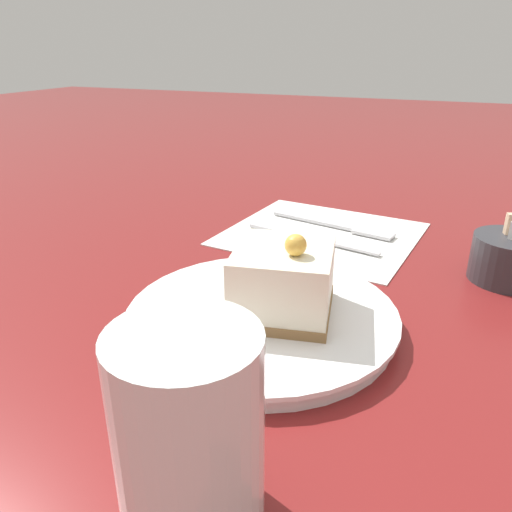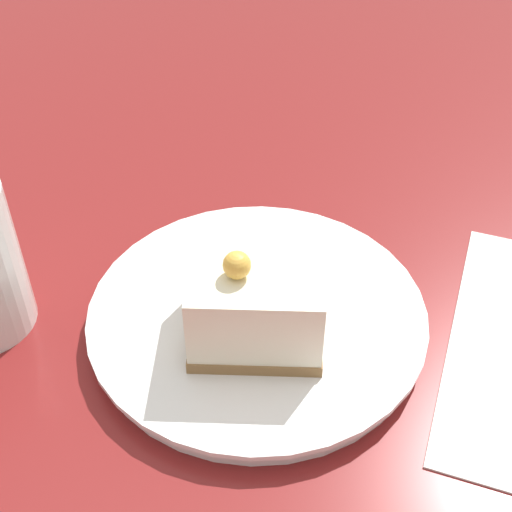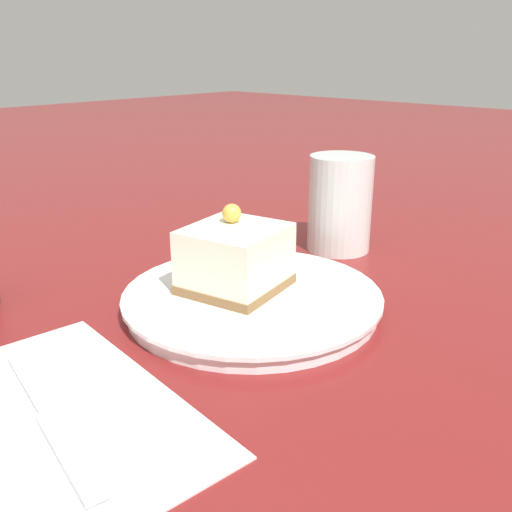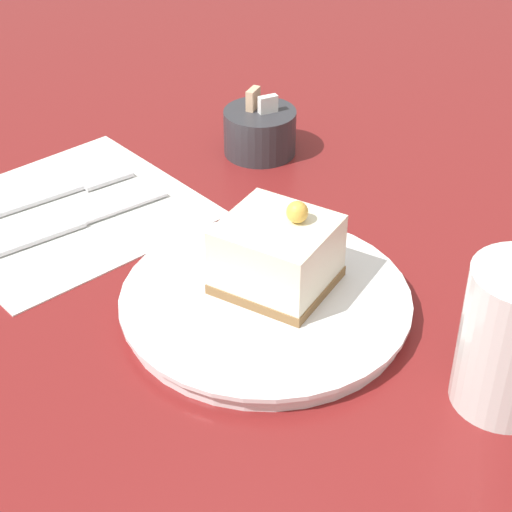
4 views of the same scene
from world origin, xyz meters
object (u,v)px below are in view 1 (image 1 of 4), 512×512
cake_slice (283,281)px  drinking_glass (189,433)px  knife (300,235)px  sugar_bowl (510,258)px  fork (341,226)px  plate (262,317)px

cake_slice → drinking_glass: bearing=-4.8°
knife → cake_slice: bearing=26.0°
cake_slice → drinking_glass: drinking_glass is taller
cake_slice → sugar_bowl: bearing=123.6°
sugar_bowl → fork: bearing=-112.8°
sugar_bowl → plate: bearing=-47.4°
fork → drinking_glass: 0.46m
fork → sugar_bowl: sugar_bowl is taller
cake_slice → drinking_glass: 0.19m
knife → fork: bearing=155.3°
cake_slice → drinking_glass: size_ratio=0.90×
fork → sugar_bowl: size_ratio=2.27×
plate → knife: 0.22m
sugar_bowl → drinking_glass: size_ratio=0.69×
cake_slice → fork: bearing=171.7°
drinking_glass → sugar_bowl: bearing=156.7°
cake_slice → sugar_bowl: (-0.18, 0.18, -0.02)m
cake_slice → fork: 0.27m
cake_slice → knife: size_ratio=0.55×
drinking_glass → cake_slice: bearing=-173.7°
plate → fork: bearing=179.0°
knife → sugar_bowl: sugar_bowl is taller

